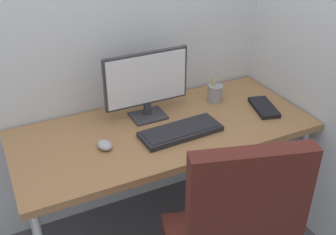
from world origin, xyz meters
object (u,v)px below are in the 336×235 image
Objects in this scene: monitor at (147,82)px; mouse at (105,145)px; pen_holder at (215,93)px; notebook at (264,107)px; keyboard at (181,131)px.

monitor is 5.31× the size of mouse.
mouse is 0.77m from pen_holder.
mouse is at bearing -165.72° from notebook.
monitor is 0.46m from pen_holder.
mouse reaches higher than notebook.
monitor is 2.04× the size of notebook.
mouse is at bearing -147.45° from monitor.
monitor is 1.08× the size of keyboard.
mouse is 0.51× the size of pen_holder.
keyboard is 2.50× the size of pen_holder.
keyboard is 4.90× the size of mouse.
keyboard reaches higher than notebook.
monitor is at bearing 19.04° from mouse.
mouse is (-0.40, 0.04, 0.01)m from keyboard.
monitor reaches higher than pen_holder.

